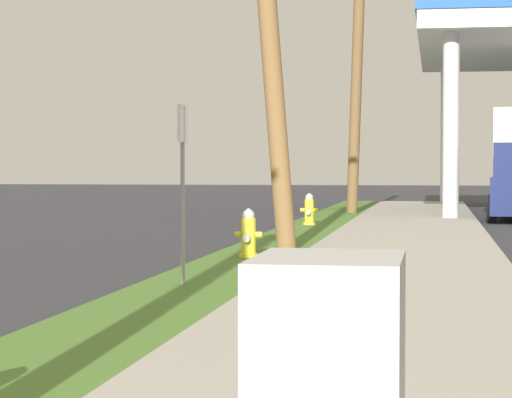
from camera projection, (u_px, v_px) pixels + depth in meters
fire_hydrant_second at (248, 236)px, 16.73m from camera, size 0.42×0.38×0.74m
fire_hydrant_third at (309, 211)px, 25.82m from camera, size 0.42×0.37×0.74m
utility_pole_background at (358, 41)px, 31.92m from camera, size 1.28×0.79×9.87m
street_sign_post at (183, 156)px, 12.90m from camera, size 0.05×0.36×2.12m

